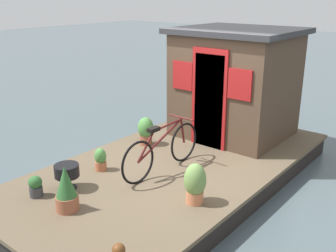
{
  "coord_description": "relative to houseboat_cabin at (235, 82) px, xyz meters",
  "views": [
    {
      "loc": [
        -4.76,
        -3.71,
        3.07
      ],
      "look_at": [
        -0.2,
        0.0,
        1.08
      ],
      "focal_mm": 41.97,
      "sensor_mm": 36.0,
      "label": 1
    }
  ],
  "objects": [
    {
      "name": "potted_plant_lavender",
      "position": [
        -2.75,
        -1.02,
        -0.76
      ],
      "size": [
        0.3,
        0.3,
        0.57
      ],
      "color": "#C6754C",
      "rests_on": "houseboat_deck"
    },
    {
      "name": "potted_plant_ivy",
      "position": [
        -3.95,
        0.16,
        -0.75
      ],
      "size": [
        0.3,
        0.3,
        0.62
      ],
      "color": "#935138",
      "rests_on": "houseboat_deck"
    },
    {
      "name": "potted_plant_fern",
      "position": [
        -2.85,
        0.75,
        -0.87
      ],
      "size": [
        0.19,
        0.19,
        0.37
      ],
      "color": "#B2603D",
      "rests_on": "houseboat_deck"
    },
    {
      "name": "houseboat_cabin",
      "position": [
        0.0,
        0.0,
        0.0
      ],
      "size": [
        2.0,
        2.19,
        2.08
      ],
      "color": "#4C3828",
      "rests_on": "houseboat_deck"
    },
    {
      "name": "potted_plant_rosemary",
      "position": [
        -1.55,
        0.95,
        -0.77
      ],
      "size": [
        0.3,
        0.3,
        0.53
      ],
      "color": "#935138",
      "rests_on": "houseboat_deck"
    },
    {
      "name": "charcoal_grill",
      "position": [
        -3.58,
        0.65,
        -0.78
      ],
      "size": [
        0.36,
        0.36,
        0.37
      ],
      "color": "black",
      "rests_on": "houseboat_deck"
    },
    {
      "name": "bicycle",
      "position": [
        -2.26,
        -0.04,
        -0.68
      ],
      "size": [
        1.76,
        0.5,
        0.8
      ],
      "color": "black",
      "rests_on": "houseboat_deck"
    },
    {
      "name": "ground_plane",
      "position": [
        -1.87,
        0.0,
        -1.42
      ],
      "size": [
        60.0,
        60.0,
        0.0
      ],
      "primitive_type": "plane",
      "color": "#4C5B60"
    },
    {
      "name": "houseboat_deck",
      "position": [
        -1.87,
        0.0,
        -1.24
      ],
      "size": [
        5.96,
        3.06,
        0.38
      ],
      "color": "brown",
      "rests_on": "ground_plane"
    },
    {
      "name": "potted_plant_basil",
      "position": [
        -4.0,
        0.8,
        -0.89
      ],
      "size": [
        0.19,
        0.19,
        0.31
      ],
      "color": "#38383D",
      "rests_on": "houseboat_deck"
    }
  ]
}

